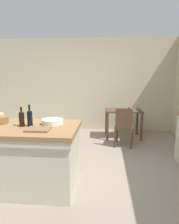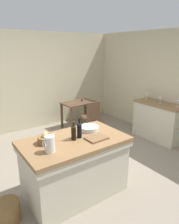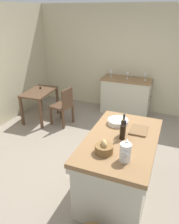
% 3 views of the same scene
% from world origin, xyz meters
% --- Properties ---
extents(ground_plane, '(6.76, 6.76, 0.00)m').
position_xyz_m(ground_plane, '(0.00, 0.00, 0.00)').
color(ground_plane, gray).
extents(wall_back, '(5.32, 0.12, 2.60)m').
position_xyz_m(wall_back, '(0.00, 2.60, 1.30)').
color(wall_back, beige).
rests_on(wall_back, ground).
extents(island_table, '(1.52, 0.91, 0.90)m').
position_xyz_m(island_table, '(-0.46, -0.50, 0.49)').
color(island_table, olive).
rests_on(island_table, ground).
extents(writing_desk, '(0.93, 0.61, 0.77)m').
position_xyz_m(writing_desk, '(1.12, 1.87, 0.61)').
color(writing_desk, '#513826').
rests_on(writing_desk, ground).
extents(wooden_chair, '(0.47, 0.47, 0.89)m').
position_xyz_m(wooden_chair, '(1.09, 1.22, 0.48)').
color(wooden_chair, '#513826').
rests_on(wooden_chair, ground).
extents(wash_bowl, '(0.31, 0.31, 0.07)m').
position_xyz_m(wash_bowl, '(-0.09, -0.35, 0.94)').
color(wash_bowl, silver).
rests_on(wash_bowl, island_table).
extents(bread_basket, '(0.22, 0.22, 0.17)m').
position_xyz_m(bread_basket, '(-0.85, -0.39, 0.96)').
color(bread_basket, brown).
rests_on(bread_basket, island_table).
extents(cutting_board, '(0.31, 0.24, 0.02)m').
position_xyz_m(cutting_board, '(-0.19, -0.68, 0.92)').
color(cutting_board, brown).
rests_on(cutting_board, island_table).
extents(wine_bottle_dark, '(0.07, 0.07, 0.30)m').
position_xyz_m(wine_bottle_dark, '(-0.36, -0.49, 1.03)').
color(wine_bottle_dark, black).
rests_on(wine_bottle_dark, island_table).
extents(wine_bottle_amber, '(0.07, 0.07, 0.29)m').
position_xyz_m(wine_bottle_amber, '(-0.47, -0.51, 1.02)').
color(wine_bottle_amber, black).
rests_on(wine_bottle_amber, island_table).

